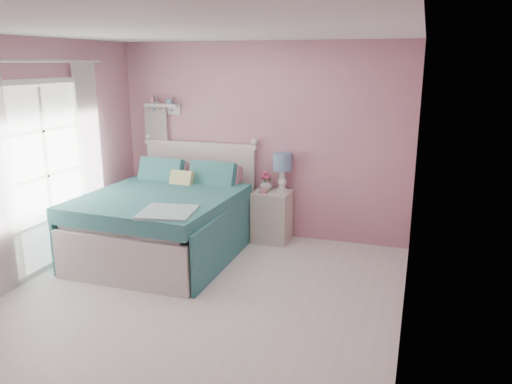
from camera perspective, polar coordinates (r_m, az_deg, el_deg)
The scene contains 12 objects.
floor at distance 5.13m, azimuth -7.33°, elevation -12.54°, with size 4.50×4.50×0.00m, color white.
room_shell at distance 4.63m, azimuth -7.96°, elevation 5.17°, with size 4.50×4.50×4.50m.
bed at distance 6.31m, azimuth -10.15°, elevation -3.27°, with size 1.76×2.19×1.25m.
nightstand at distance 6.66m, azimuth 1.84°, elevation -2.77°, with size 0.47×0.46×0.68m.
table_lamp at distance 6.57m, azimuth 3.03°, elevation 3.15°, with size 0.25×0.25×0.50m.
vase at distance 6.61m, azimuth 1.13°, elevation 0.88°, with size 0.16×0.16×0.16m, color silver.
teacup at distance 6.48m, azimuth 0.87°, elevation 0.16°, with size 0.09×0.09×0.07m, color pink.
roses at distance 6.58m, azimuth 1.11°, elevation 1.89°, with size 0.14×0.11×0.12m.
wall_shelf at distance 7.20m, azimuth -10.64°, elevation 9.63°, with size 0.50×0.15×0.25m.
hanging_dress at distance 7.28m, azimuth -11.33°, elevation 7.00°, with size 0.34×0.03×0.72m, color white.
french_door at distance 6.15m, azimuth -22.80°, elevation 1.66°, with size 0.04×1.32×2.16m.
curtain_far at distance 6.66m, azimuth -18.41°, elevation 3.92°, with size 0.04×0.40×2.32m, color white.
Camera 1 is at (2.04, -4.09, 2.34)m, focal length 35.00 mm.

